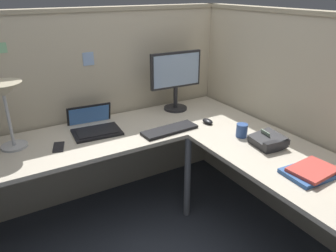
{
  "coord_description": "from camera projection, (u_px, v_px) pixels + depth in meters",
  "views": [
    {
      "loc": [
        -1.07,
        -1.63,
        1.72
      ],
      "look_at": [
        0.02,
        0.22,
        0.79
      ],
      "focal_mm": 34.72,
      "sensor_mm": 36.0,
      "label": 1
    }
  ],
  "objects": [
    {
      "name": "cubicle_wall_right",
      "position": [
        303.0,
        126.0,
        2.35
      ],
      "size": [
        0.12,
        2.37,
        1.58
      ],
      "color": "beige",
      "rests_on": "ground"
    },
    {
      "name": "desk_lamp_dome",
      "position": [
        4.0,
        95.0,
        2.03
      ],
      "size": [
        0.24,
        0.24,
        0.44
      ],
      "color": "#B7BABF",
      "rests_on": "desk"
    },
    {
      "name": "computer_mouse",
      "position": [
        208.0,
        121.0,
        2.55
      ],
      "size": [
        0.06,
        0.1,
        0.03
      ],
      "primitive_type": "ellipsoid",
      "color": "black",
      "rests_on": "desk"
    },
    {
      "name": "office_phone",
      "position": [
        268.0,
        141.0,
        2.17
      ],
      "size": [
        0.22,
        0.23,
        0.11
      ],
      "color": "#232326",
      "rests_on": "desk"
    },
    {
      "name": "monitor",
      "position": [
        176.0,
        77.0,
        2.73
      ],
      "size": [
        0.46,
        0.2,
        0.5
      ],
      "color": "#232326",
      "rests_on": "desk"
    },
    {
      "name": "pinned_note_rightmost",
      "position": [
        88.0,
        59.0,
        2.48
      ],
      "size": [
        0.09,
        0.0,
        0.1
      ],
      "primitive_type": "cube",
      "color": "#99B7E5"
    },
    {
      "name": "ground_plane",
      "position": [
        181.0,
        232.0,
        2.47
      ],
      "size": [
        6.8,
        6.8,
        0.0
      ],
      "primitive_type": "plane",
      "color": "#383D47"
    },
    {
      "name": "desk",
      "position": [
        167.0,
        168.0,
        2.11
      ],
      "size": [
        2.35,
        2.15,
        0.73
      ],
      "color": "beige",
      "rests_on": "ground"
    },
    {
      "name": "coffee_mug",
      "position": [
        242.0,
        130.0,
        2.31
      ],
      "size": [
        0.08,
        0.08,
        0.1
      ],
      "primitive_type": "cylinder",
      "color": "#2D4C8C",
      "rests_on": "desk"
    },
    {
      "name": "book_stack",
      "position": [
        311.0,
        172.0,
        1.85
      ],
      "size": [
        0.3,
        0.23,
        0.04
      ],
      "color": "#335999",
      "rests_on": "desk"
    },
    {
      "name": "cubicle_wall_back",
      "position": [
        88.0,
        109.0,
        2.67
      ],
      "size": [
        2.57,
        0.12,
        1.58
      ],
      "color": "beige",
      "rests_on": "ground"
    },
    {
      "name": "laptop",
      "position": [
        94.0,
        125.0,
        2.45
      ],
      "size": [
        0.37,
        0.41,
        0.22
      ],
      "color": "black",
      "rests_on": "desk"
    },
    {
      "name": "keyboard",
      "position": [
        170.0,
        130.0,
        2.41
      ],
      "size": [
        0.44,
        0.16,
        0.02
      ],
      "primitive_type": "cube",
      "rotation": [
        0.0,
        0.0,
        0.05
      ],
      "color": "black",
      "rests_on": "desk"
    },
    {
      "name": "cell_phone",
      "position": [
        59.0,
        147.0,
        2.16
      ],
      "size": [
        0.11,
        0.16,
        0.01
      ],
      "primitive_type": "cube",
      "rotation": [
        0.0,
        0.0,
        -0.31
      ],
      "color": "black",
      "rests_on": "desk"
    }
  ]
}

